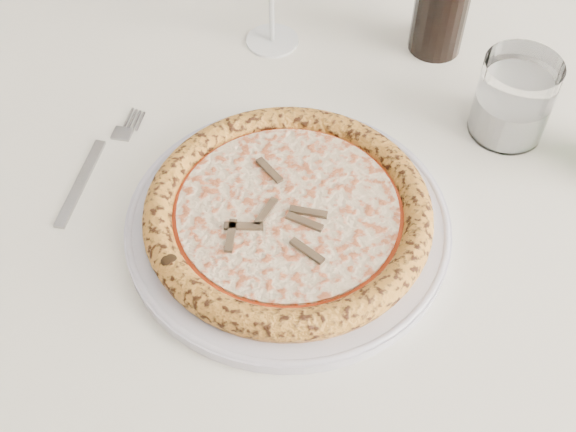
% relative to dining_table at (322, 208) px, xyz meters
% --- Properties ---
extents(floor, '(5.00, 6.00, 0.02)m').
position_rel_dining_table_xyz_m(floor, '(-0.17, 0.16, -0.69)').
color(floor, slate).
rests_on(floor, ground).
extents(dining_table, '(1.69, 1.12, 0.76)m').
position_rel_dining_table_xyz_m(dining_table, '(0.00, 0.00, 0.00)').
color(dining_table, brown).
rests_on(dining_table, floor).
extents(plate, '(0.35, 0.35, 0.02)m').
position_rel_dining_table_xyz_m(plate, '(0.00, -0.10, 0.09)').
color(plate, silver).
rests_on(plate, dining_table).
extents(pizza, '(0.30, 0.30, 0.03)m').
position_rel_dining_table_xyz_m(pizza, '(-0.00, -0.10, 0.11)').
color(pizza, tan).
rests_on(pizza, plate).
extents(fork, '(0.04, 0.19, 0.00)m').
position_rel_dining_table_xyz_m(fork, '(-0.24, -0.11, 0.08)').
color(fork, '#939496').
rests_on(fork, dining_table).
extents(tumbler, '(0.09, 0.09, 0.10)m').
position_rel_dining_table_xyz_m(tumbler, '(0.17, 0.15, 0.12)').
color(tumbler, white).
rests_on(tumbler, dining_table).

